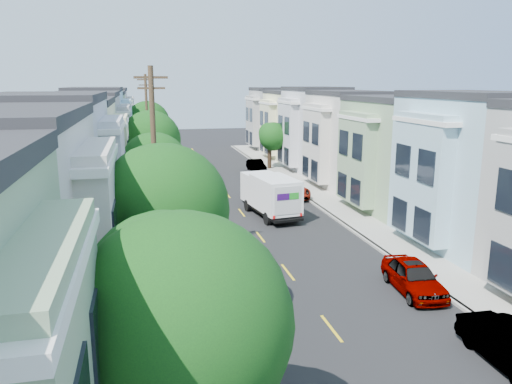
# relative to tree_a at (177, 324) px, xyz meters

# --- Properties ---
(ground) EXTENTS (160.00, 160.00, 0.00)m
(ground) POSITION_rel_tree_a_xyz_m (6.30, 13.10, -4.50)
(ground) COLOR black
(ground) RESTS_ON ground
(road_slab) EXTENTS (12.00, 70.00, 0.02)m
(road_slab) POSITION_rel_tree_a_xyz_m (6.30, 28.10, -4.49)
(road_slab) COLOR black
(road_slab) RESTS_ON ground
(curb_left) EXTENTS (0.30, 70.00, 0.15)m
(curb_left) POSITION_rel_tree_a_xyz_m (0.25, 28.10, -4.42)
(curb_left) COLOR gray
(curb_left) RESTS_ON ground
(curb_right) EXTENTS (0.30, 70.00, 0.15)m
(curb_right) POSITION_rel_tree_a_xyz_m (12.35, 28.10, -4.42)
(curb_right) COLOR gray
(curb_right) RESTS_ON ground
(sidewalk_left) EXTENTS (2.60, 70.00, 0.15)m
(sidewalk_left) POSITION_rel_tree_a_xyz_m (-1.05, 28.10, -4.42)
(sidewalk_left) COLOR gray
(sidewalk_left) RESTS_ON ground
(sidewalk_right) EXTENTS (2.60, 70.00, 0.15)m
(sidewalk_right) POSITION_rel_tree_a_xyz_m (13.65, 28.10, -4.42)
(sidewalk_right) COLOR gray
(sidewalk_right) RESTS_ON ground
(centerline) EXTENTS (0.12, 70.00, 0.01)m
(centerline) POSITION_rel_tree_a_xyz_m (6.30, 28.10, -4.50)
(centerline) COLOR gold
(centerline) RESTS_ON ground
(townhouse_row_left) EXTENTS (5.00, 70.00, 8.50)m
(townhouse_row_left) POSITION_rel_tree_a_xyz_m (-4.85, 28.10, -4.50)
(townhouse_row_left) COLOR #86A47A
(townhouse_row_left) RESTS_ON ground
(townhouse_row_right) EXTENTS (5.00, 70.00, 8.50)m
(townhouse_row_right) POSITION_rel_tree_a_xyz_m (17.45, 28.10, -4.50)
(townhouse_row_right) COLOR #86A47A
(townhouse_row_right) RESTS_ON ground
(tree_a) EXTENTS (4.70, 4.70, 6.86)m
(tree_a) POSITION_rel_tree_a_xyz_m (0.00, 0.00, 0.00)
(tree_a) COLOR black
(tree_a) RESTS_ON ground
(tree_b) EXTENTS (4.70, 4.70, 7.34)m
(tree_b) POSITION_rel_tree_a_xyz_m (-0.00, 7.77, 0.47)
(tree_b) COLOR black
(tree_b) RESTS_ON ground
(tree_c) EXTENTS (4.09, 4.09, 6.58)m
(tree_c) POSITION_rel_tree_a_xyz_m (-0.00, 19.59, 0.01)
(tree_c) COLOR black
(tree_c) RESTS_ON ground
(tree_d) EXTENTS (4.70, 4.70, 7.27)m
(tree_d) POSITION_rel_tree_a_xyz_m (-0.00, 30.32, 0.40)
(tree_d) COLOR black
(tree_d) RESTS_ON ground
(tree_e) EXTENTS (4.70, 4.70, 7.44)m
(tree_e) POSITION_rel_tree_a_xyz_m (-0.00, 45.58, 0.57)
(tree_e) COLOR black
(tree_e) RESTS_ON ground
(tree_far_r) EXTENTS (3.10, 3.10, 5.16)m
(tree_far_r) POSITION_rel_tree_a_xyz_m (13.20, 42.71, -0.93)
(tree_far_r) COLOR black
(tree_far_r) RESTS_ON ground
(utility_pole_near) EXTENTS (1.60, 0.26, 10.00)m
(utility_pole_near) POSITION_rel_tree_a_xyz_m (0.00, 15.10, 0.66)
(utility_pole_near) COLOR #42301E
(utility_pole_near) RESTS_ON ground
(utility_pole_far) EXTENTS (1.60, 0.26, 10.00)m
(utility_pole_far) POSITION_rel_tree_a_xyz_m (0.00, 41.10, 0.66)
(utility_pole_far) COLOR #42301E
(utility_pole_far) RESTS_ON ground
(fedex_truck) EXTENTS (2.37, 6.15, 2.95)m
(fedex_truck) POSITION_rel_tree_a_xyz_m (8.14, 23.83, -2.85)
(fedex_truck) COLOR white
(fedex_truck) RESTS_ON ground
(lead_sedan) EXTENTS (2.69, 4.68, 1.23)m
(lead_sedan) POSITION_rel_tree_a_xyz_m (8.92, 29.88, -3.88)
(lead_sedan) COLOR black
(lead_sedan) RESTS_ON ground
(parked_left_b) EXTENTS (1.87, 4.25, 1.26)m
(parked_left_b) POSITION_rel_tree_a_xyz_m (1.40, 6.03, -3.87)
(parked_left_b) COLOR black
(parked_left_b) RESTS_ON ground
(parked_left_c) EXTENTS (1.74, 4.19, 1.34)m
(parked_left_c) POSITION_rel_tree_a_xyz_m (1.40, 12.08, -3.83)
(parked_left_c) COLOR gray
(parked_left_c) RESTS_ON ground
(parked_left_d) EXTENTS (2.14, 4.71, 1.39)m
(parked_left_d) POSITION_rel_tree_a_xyz_m (1.40, 25.69, -3.80)
(parked_left_d) COLOR #450B0C
(parked_left_d) RESTS_ON ground
(parked_right_a) EXTENTS (1.52, 4.15, 1.38)m
(parked_right_a) POSITION_rel_tree_a_xyz_m (11.20, 3.35, -3.81)
(parked_right_a) COLOR #585858
(parked_right_a) RESTS_ON ground
(parked_right_b) EXTENTS (2.13, 4.67, 1.47)m
(parked_right_b) POSITION_rel_tree_a_xyz_m (11.20, 9.56, -3.76)
(parked_right_b) COLOR white
(parked_right_b) RESTS_ON ground
(parked_right_c) EXTENTS (2.46, 5.16, 1.42)m
(parked_right_c) POSITION_rel_tree_a_xyz_m (11.20, 29.24, -3.78)
(parked_right_c) COLOR black
(parked_right_c) RESTS_ON ground
(parked_right_d) EXTENTS (1.52, 3.85, 1.26)m
(parked_right_d) POSITION_rel_tree_a_xyz_m (11.20, 41.71, -3.86)
(parked_right_d) COLOR black
(parked_right_d) RESTS_ON ground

